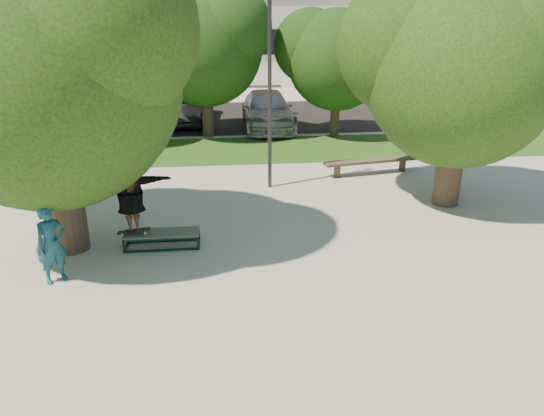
{
  "coord_description": "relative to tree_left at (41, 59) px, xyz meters",
  "views": [
    {
      "loc": [
        -0.59,
        -11.0,
        5.63
      ],
      "look_at": [
        0.61,
        0.6,
        1.01
      ],
      "focal_mm": 35.0,
      "sensor_mm": 36.0,
      "label": 1
    }
  ],
  "objects": [
    {
      "name": "car_silver_a",
      "position": [
        -1.32,
        14.82,
        -3.76
      ],
      "size": [
        2.08,
        4.04,
        1.32
      ],
      "primitive_type": "imported",
      "rotation": [
        0.0,
        0.0,
        -0.14
      ],
      "color": "#9D9DA2",
      "rests_on": "asphalt_strip"
    },
    {
      "name": "bg_tree_mid",
      "position": [
        3.22,
        10.98,
        -0.41
      ],
      "size": [
        5.76,
        4.92,
        6.24
      ],
      "color": "#38281E",
      "rests_on": "ground"
    },
    {
      "name": "tree_right",
      "position": [
        10.21,
        1.99,
        -0.33
      ],
      "size": [
        6.24,
        5.33,
        6.51
      ],
      "color": "#38281E",
      "rests_on": "ground"
    },
    {
      "name": "bystander",
      "position": [
        0.16,
        -1.68,
        -3.56
      ],
      "size": [
        0.75,
        0.71,
        1.72
      ],
      "primitive_type": "imported",
      "rotation": [
        0.0,
        0.0,
        0.67
      ],
      "color": "#174B57",
      "rests_on": "ground"
    },
    {
      "name": "asphalt_strip",
      "position": [
        4.29,
        14.91,
        -4.42
      ],
      "size": [
        40.0,
        8.0,
        0.01
      ],
      "primitive_type": "cube",
      "color": "black",
      "rests_on": "ground"
    },
    {
      "name": "side_building",
      "position": [
        22.29,
        20.91,
        -0.42
      ],
      "size": [
        15.0,
        10.0,
        8.0
      ],
      "primitive_type": "cube",
      "color": "beige",
      "rests_on": "ground"
    },
    {
      "name": "car_silver_b",
      "position": [
        6.03,
        12.41,
        -3.62
      ],
      "size": [
        2.25,
        5.51,
        1.6
      ],
      "primitive_type": "imported",
      "rotation": [
        0.0,
        0.0,
        -0.0
      ],
      "color": "#B0B1B5",
      "rests_on": "asphalt_strip"
    },
    {
      "name": "grind_box",
      "position": [
        2.25,
        -0.21,
        -4.23
      ],
      "size": [
        1.8,
        0.6,
        0.38
      ],
      "color": "#113321",
      "rests_on": "ground"
    },
    {
      "name": "tree_left",
      "position": [
        0.0,
        0.0,
        0.0
      ],
      "size": [
        6.96,
        5.95,
        7.12
      ],
      "color": "#38281E",
      "rests_on": "ground"
    },
    {
      "name": "ground",
      "position": [
        4.29,
        -1.09,
        -4.42
      ],
      "size": [
        120.0,
        120.0,
        0.0
      ],
      "primitive_type": "plane",
      "color": "#A29D95",
      "rests_on": "ground"
    },
    {
      "name": "lamppost",
      "position": [
        5.29,
        3.91,
        -1.27
      ],
      "size": [
        0.25,
        0.15,
        6.11
      ],
      "color": "#2D2D30",
      "rests_on": "ground"
    },
    {
      "name": "bg_tree_right",
      "position": [
        8.73,
        10.47,
        -0.93
      ],
      "size": [
        5.04,
        4.31,
        5.43
      ],
      "color": "#38281E",
      "rests_on": "ground"
    },
    {
      "name": "bench",
      "position": [
        8.87,
        4.89,
        -3.99
      ],
      "size": [
        3.37,
        1.02,
        0.51
      ],
      "rotation": [
        0.0,
        0.0,
        0.18
      ],
      "color": "brown",
      "rests_on": "ground"
    },
    {
      "name": "skater_rig",
      "position": [
        1.6,
        -0.21,
        -3.17
      ],
      "size": [
        2.04,
        0.98,
        1.68
      ],
      "rotation": [
        0.0,
        0.0,
        3.38
      ],
      "color": "white",
      "rests_on": "grind_box"
    },
    {
      "name": "car_dark",
      "position": [
        -0.71,
        12.41,
        -3.62
      ],
      "size": [
        2.57,
        5.08,
        1.6
      ],
      "primitive_type": "imported",
      "rotation": [
        0.0,
        0.0,
        0.19
      ],
      "color": "black",
      "rests_on": "asphalt_strip"
    },
    {
      "name": "grass_strip",
      "position": [
        5.29,
        8.41,
        -4.41
      ],
      "size": [
        30.0,
        4.0,
        0.02
      ],
      "primitive_type": "cube",
      "color": "#184B15",
      "rests_on": "ground"
    },
    {
      "name": "car_grey",
      "position": [
        2.29,
        14.02,
        -3.72
      ],
      "size": [
        2.45,
        5.09,
        1.4
      ],
      "primitive_type": "imported",
      "rotation": [
        0.0,
        0.0,
        -0.03
      ],
      "color": "#58595D",
      "rests_on": "asphalt_strip"
    },
    {
      "name": "bg_tree_left",
      "position": [
        -2.28,
        9.98,
        -0.69
      ],
      "size": [
        5.28,
        4.51,
        5.77
      ],
      "color": "#38281E",
      "rests_on": "ground"
    }
  ]
}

